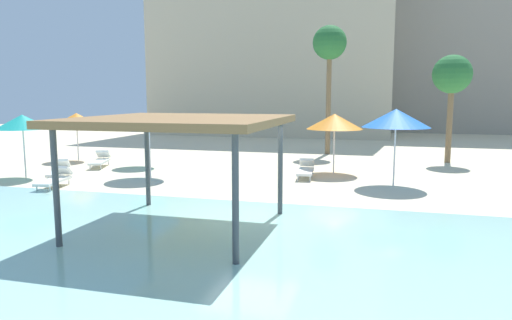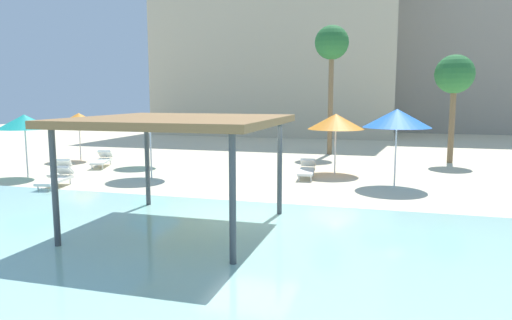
# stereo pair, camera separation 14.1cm
# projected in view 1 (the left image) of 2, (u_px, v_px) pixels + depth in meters

# --- Properties ---
(ground_plane) EXTENTS (80.00, 80.00, 0.00)m
(ground_plane) POSITION_uv_depth(u_px,v_px,m) (250.00, 215.00, 13.25)
(ground_plane) COLOR beige
(lagoon_water) EXTENTS (44.00, 13.50, 0.04)m
(lagoon_water) POSITION_uv_depth(u_px,v_px,m) (168.00, 287.00, 8.23)
(lagoon_water) COLOR #99D1C6
(lagoon_water) RESTS_ON ground
(shade_pavilion) EXTENTS (4.82, 4.82, 2.84)m
(shade_pavilion) POSITION_uv_depth(u_px,v_px,m) (181.00, 124.00, 11.48)
(shade_pavilion) COLOR #42474C
(shade_pavilion) RESTS_ON ground
(beach_umbrella_orange_1) EXTENTS (1.99, 1.99, 2.47)m
(beach_umbrella_orange_1) POSITION_uv_depth(u_px,v_px,m) (76.00, 118.00, 24.08)
(beach_umbrella_orange_1) COLOR silver
(beach_umbrella_orange_1) RESTS_ON ground
(beach_umbrella_blue_2) EXTENTS (2.48, 2.48, 2.88)m
(beach_umbrella_blue_2) POSITION_uv_depth(u_px,v_px,m) (396.00, 118.00, 17.23)
(beach_umbrella_blue_2) COLOR silver
(beach_umbrella_blue_2) RESTS_ON ground
(beach_umbrella_teal_3) EXTENTS (2.14, 2.14, 2.59)m
(beach_umbrella_teal_3) POSITION_uv_depth(u_px,v_px,m) (22.00, 122.00, 19.01)
(beach_umbrella_teal_3) COLOR silver
(beach_umbrella_teal_3) RESTS_ON ground
(beach_umbrella_blue_5) EXTENTS (2.28, 2.28, 2.60)m
(beach_umbrella_blue_5) POSITION_uv_depth(u_px,v_px,m) (149.00, 122.00, 18.89)
(beach_umbrella_blue_5) COLOR silver
(beach_umbrella_blue_5) RESTS_ON ground
(beach_umbrella_teal_6) EXTENTS (1.90, 1.90, 2.49)m
(beach_umbrella_teal_6) POSITION_uv_depth(u_px,v_px,m) (146.00, 120.00, 22.15)
(beach_umbrella_teal_6) COLOR silver
(beach_umbrella_teal_6) RESTS_ON ground
(beach_umbrella_orange_7) EXTENTS (2.42, 2.42, 2.59)m
(beach_umbrella_orange_7) POSITION_uv_depth(u_px,v_px,m) (335.00, 121.00, 20.13)
(beach_umbrella_orange_7) COLOR silver
(beach_umbrella_orange_7) RESTS_ON ground
(lounge_chair_0) EXTENTS (0.97, 1.98, 0.74)m
(lounge_chair_0) POSITION_uv_depth(u_px,v_px,m) (55.00, 178.00, 17.23)
(lounge_chair_0) COLOR white
(lounge_chair_0) RESTS_ON ground
(lounge_chair_1) EXTENTS (1.19, 1.99, 0.74)m
(lounge_chair_1) POSITION_uv_depth(u_px,v_px,m) (100.00, 160.00, 22.19)
(lounge_chair_1) COLOR white
(lounge_chair_1) RESTS_ON ground
(lounge_chair_3) EXTENTS (1.38, 1.97, 0.74)m
(lounge_chair_3) POSITION_uv_depth(u_px,v_px,m) (59.00, 170.00, 19.11)
(lounge_chair_3) COLOR white
(lounge_chair_3) RESTS_ON ground
(lounge_chair_4) EXTENTS (0.76, 1.94, 0.74)m
(lounge_chair_4) POSITION_uv_depth(u_px,v_px,m) (306.00, 169.00, 19.33)
(lounge_chair_4) COLOR white
(lounge_chair_4) RESTS_ON ground
(palm_tree_0) EXTENTS (1.90, 1.90, 5.35)m
(palm_tree_0) POSITION_uv_depth(u_px,v_px,m) (452.00, 76.00, 23.06)
(palm_tree_0) COLOR brown
(palm_tree_0) RESTS_ON ground
(palm_tree_1) EXTENTS (1.90, 1.90, 7.25)m
(palm_tree_1) POSITION_uv_depth(u_px,v_px,m) (330.00, 46.00, 26.18)
(palm_tree_1) COLOR brown
(palm_tree_1) RESTS_ON ground
(hotel_block_0) EXTENTS (20.13, 9.94, 17.24)m
(hotel_block_0) POSITION_uv_depth(u_px,v_px,m) (275.00, 35.00, 41.25)
(hotel_block_0) COLOR beige
(hotel_block_0) RESTS_ON ground
(hotel_block_1) EXTENTS (18.92, 10.12, 21.32)m
(hotel_block_1) POSITION_uv_depth(u_px,v_px,m) (486.00, 17.00, 43.86)
(hotel_block_1) COLOR #9E9384
(hotel_block_1) RESTS_ON ground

